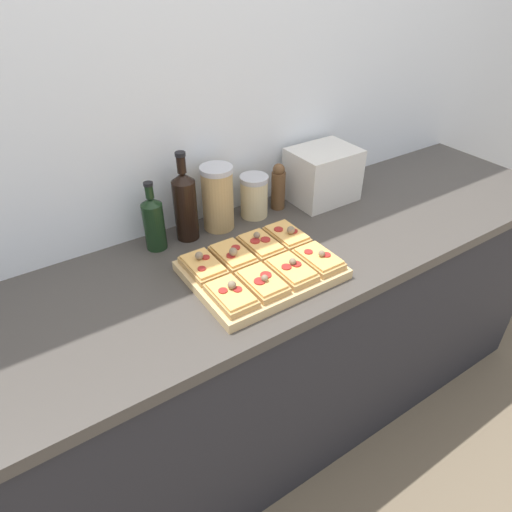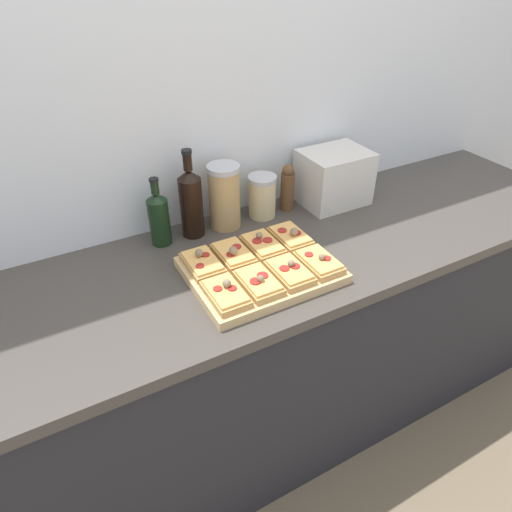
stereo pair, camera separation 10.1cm
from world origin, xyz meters
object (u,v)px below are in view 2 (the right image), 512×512
Objects in this scene: olive_oil_bottle at (159,218)px; toaster_oven at (334,177)px; cutting_board at (261,270)px; grain_jar_short at (262,196)px; wine_bottle at (191,202)px; grain_jar_tall at (224,196)px; pepper_mill at (288,188)px.

olive_oil_bottle is 0.70m from toaster_oven.
grain_jar_short is (0.19, 0.32, 0.07)m from cutting_board.
wine_bottle reaches higher than olive_oil_bottle.
cutting_board is 1.89× the size of grain_jar_tall.
grain_jar_short is at bearing 173.48° from toaster_oven.
olive_oil_bottle is at bearing -180.00° from grain_jar_short.
toaster_oven is at bearing -6.52° from grain_jar_short.
olive_oil_bottle reaches higher than grain_jar_tall.
wine_bottle is at bearing 176.60° from toaster_oven.
wine_bottle reaches higher than cutting_board.
toaster_oven reaches higher than pepper_mill.
toaster_oven is (0.49, 0.29, 0.09)m from cutting_board.
pepper_mill is at bearing 0.00° from grain_jar_short.
grain_jar_tall is at bearing 0.00° from olive_oil_bottle.
wine_bottle is 0.58m from toaster_oven.
wine_bottle reaches higher than pepper_mill.
olive_oil_bottle reaches higher than cutting_board.
wine_bottle is (-0.09, 0.32, 0.11)m from cutting_board.
grain_jar_tall reaches higher than cutting_board.
olive_oil_bottle is 0.40m from grain_jar_short.
cutting_board is at bearing -56.79° from olive_oil_bottle.
grain_jar_short is 0.88× the size of pepper_mill.
pepper_mill is (0.30, 0.32, 0.07)m from cutting_board.
grain_jar_tall is 0.27m from pepper_mill.
olive_oil_bottle reaches higher than toaster_oven.
grain_jar_tall is at bearing 175.67° from toaster_oven.
grain_jar_short is (0.40, 0.00, -0.02)m from olive_oil_bottle.
cutting_board is 0.44m from pepper_mill.
toaster_oven is (0.58, -0.03, -0.03)m from wine_bottle.
wine_bottle reaches higher than grain_jar_tall.
grain_jar_tall is 1.46× the size of grain_jar_short.
grain_jar_tall is (0.24, 0.00, 0.02)m from olive_oil_bottle.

